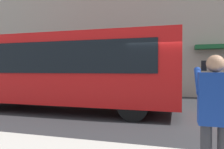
# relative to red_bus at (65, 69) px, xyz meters

# --- Properties ---
(ground_plane) EXTENTS (60.00, 60.00, 0.00)m
(ground_plane) POSITION_rel_red_bus_xyz_m (-4.11, 0.16, -1.68)
(ground_plane) COLOR #2B2B2D
(building_facade_far) EXTENTS (28.00, 1.55, 12.00)m
(building_facade_far) POSITION_rel_red_bus_xyz_m (-4.12, -6.63, 4.30)
(building_facade_far) COLOR #A89E8E
(building_facade_far) RESTS_ON ground_plane
(red_bus) EXTENTS (9.05, 2.54, 3.08)m
(red_bus) POSITION_rel_red_bus_xyz_m (0.00, 0.00, 0.00)
(red_bus) COLOR red
(red_bus) RESTS_ON ground_plane
(pedestrian_photographer) EXTENTS (0.53, 0.52, 1.70)m
(pedestrian_photographer) POSITION_rel_red_bus_xyz_m (-4.82, 5.05, -0.54)
(pedestrian_photographer) COLOR #2D2D33
(pedestrian_photographer) RESTS_ON sidewalk_curb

